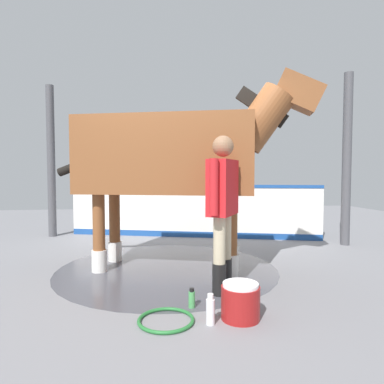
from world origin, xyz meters
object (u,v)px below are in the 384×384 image
handler (223,202)px  hose_coil (166,320)px  bottle_shampoo (210,310)px  bottle_spray (192,299)px  horse (175,157)px  wash_bucket (240,301)px

handler → hose_coil: (-0.67, 0.66, -0.98)m
bottle_shampoo → bottle_spray: (0.38, 0.11, -0.04)m
bottle_spray → horse: bearing=1.8°
horse → bottle_spray: bearing=-72.0°
horse → handler: size_ratio=2.06×
horse → handler: (-0.94, -0.44, -0.53)m
bottle_spray → wash_bucket: bearing=-127.7°
wash_bucket → horse: bearing=14.9°
bottle_shampoo → hose_coil: bearing=75.0°
bottle_shampoo → bottle_spray: bearing=16.1°
wash_bucket → hose_coil: bearing=87.5°
handler → wash_bucket: 1.09m
wash_bucket → hose_coil: 0.68m
horse → bottle_spray: size_ratio=18.43×
horse → bottle_shampoo: 2.22m
bottle_spray → handler: bearing=-45.3°
bottle_shampoo → handler: bearing=-20.4°
bottle_shampoo → bottle_spray: 0.39m
horse → hose_coil: bearing=-81.8°
bottle_shampoo → hose_coil: bottle_shampoo is taller
wash_bucket → hose_coil: (0.03, 0.66, -0.14)m
handler → bottle_spray: (-0.39, 0.40, -0.91)m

